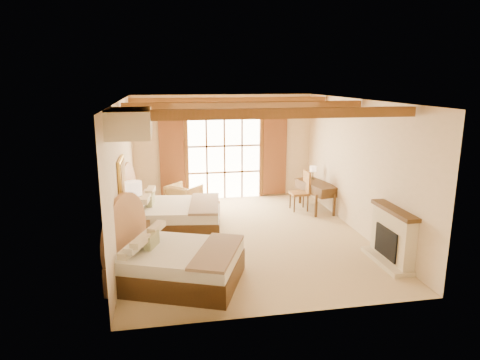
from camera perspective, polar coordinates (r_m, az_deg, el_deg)
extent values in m
plane|color=#CCB387|center=(10.28, 0.81, -7.52)|extent=(7.00, 7.00, 0.00)
plane|color=beige|center=(13.22, -2.13, 4.38)|extent=(5.50, 0.00, 5.50)
plane|color=beige|center=(9.68, -15.33, 0.56)|extent=(0.00, 7.00, 7.00)
plane|color=beige|center=(10.70, 15.45, 1.75)|extent=(0.00, 7.00, 7.00)
plane|color=#B1743E|center=(9.62, 0.87, 10.59)|extent=(7.00, 7.00, 0.00)
cube|color=white|center=(13.24, -2.10, 2.86)|extent=(2.20, 0.02, 2.50)
cube|color=brown|center=(13.08, -9.03, 2.57)|extent=(0.75, 0.06, 2.40)
cube|color=brown|center=(13.53, 4.65, 3.05)|extent=(0.75, 0.06, 2.40)
cube|color=#C4AE97|center=(9.22, 19.69, -7.20)|extent=(0.25, 1.30, 1.10)
cube|color=black|center=(9.23, 19.26, -7.83)|extent=(0.18, 0.80, 0.60)
cube|color=#C4AE97|center=(9.36, 18.96, -10.13)|extent=(0.45, 1.40, 0.10)
cube|color=#4F3517|center=(9.04, 19.92, -3.82)|extent=(0.30, 1.40, 0.08)
cube|color=gold|center=(8.92, -15.51, 0.46)|extent=(0.05, 0.95, 0.75)
cube|color=gold|center=(8.92, -15.32, 0.47)|extent=(0.02, 0.82, 0.62)
cube|color=beige|center=(7.47, -14.48, 7.44)|extent=(0.70, 1.40, 0.45)
cube|color=#4F3517|center=(8.12, -8.15, -11.96)|extent=(2.62, 2.32, 0.42)
cube|color=white|center=(7.99, -8.23, -9.84)|extent=(2.57, 2.28, 0.23)
cube|color=#9A7D66|center=(7.99, -2.92, -8.71)|extent=(1.22, 1.79, 0.05)
cube|color=#9AA172|center=(7.90, -11.97, -8.37)|extent=(0.28, 0.46, 0.25)
cube|color=#4F3517|center=(10.67, -8.87, -5.63)|extent=(2.49, 2.01, 0.44)
cube|color=white|center=(10.56, -8.94, -3.87)|extent=(2.44, 1.97, 0.24)
cube|color=#9A7D66|center=(10.57, -4.77, -2.98)|extent=(0.92, 1.83, 0.06)
cube|color=#9AA172|center=(10.50, -11.87, -2.66)|extent=(0.20, 0.48, 0.27)
cube|color=#4F3517|center=(9.65, -13.30, -7.43)|extent=(0.52, 0.52, 0.60)
cylinder|color=#362B16|center=(9.56, -13.52, -9.49)|extent=(0.23, 0.23, 0.03)
cylinder|color=#362B16|center=(9.31, -13.75, -5.57)|extent=(0.04, 0.04, 1.36)
cylinder|color=#FFDAB1|center=(9.10, -14.01, -1.09)|extent=(0.34, 0.34, 0.28)
imported|color=tan|center=(12.28, -7.47, -2.28)|extent=(1.15, 1.15, 0.75)
cube|color=tan|center=(11.95, -4.21, -3.48)|extent=(0.58, 0.58, 0.42)
cube|color=#4F3517|center=(12.33, 10.23, -0.47)|extent=(0.91, 1.55, 0.05)
cube|color=#4F3517|center=(12.36, 10.20, -1.08)|extent=(0.88, 1.51, 0.23)
cube|color=olive|center=(12.26, 7.89, -1.75)|extent=(0.50, 0.50, 0.07)
cube|color=olive|center=(12.25, 8.91, -0.21)|extent=(0.06, 0.49, 0.60)
cylinder|color=#362B16|center=(12.76, 9.68, 0.18)|extent=(0.12, 0.12, 0.02)
cylinder|color=#362B16|center=(12.73, 9.70, 0.77)|extent=(0.02, 0.02, 0.27)
cylinder|color=#FFDAB1|center=(12.70, 9.73, 1.49)|extent=(0.19, 0.19, 0.15)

